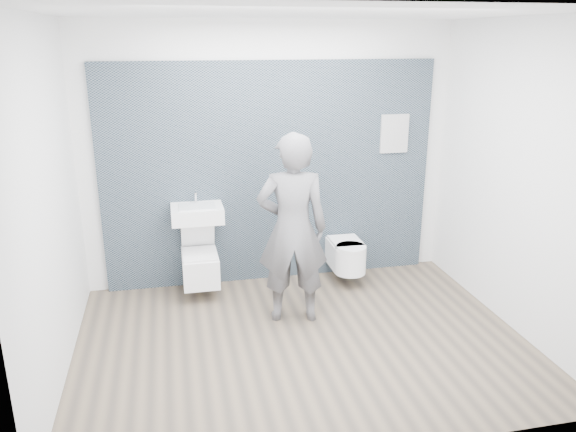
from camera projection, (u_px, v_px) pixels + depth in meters
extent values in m
plane|color=brown|center=(302.00, 341.00, 5.08)|extent=(4.00, 4.00, 0.00)
plane|color=silver|center=(270.00, 156.00, 6.05)|extent=(4.00, 0.00, 4.00)
plane|color=silver|center=(365.00, 258.00, 3.26)|extent=(4.00, 0.00, 4.00)
plane|color=silver|center=(47.00, 206.00, 4.25)|extent=(0.00, 3.00, 3.00)
plane|color=silver|center=(519.00, 179.00, 5.06)|extent=(0.00, 3.00, 3.00)
plane|color=white|center=(305.00, 12.00, 4.22)|extent=(4.00, 4.00, 0.00)
cube|color=black|center=(272.00, 276.00, 6.45)|extent=(3.60, 0.06, 2.40)
cube|color=white|center=(197.00, 214.00, 5.80)|extent=(0.53, 0.40, 0.16)
cube|color=silver|center=(197.00, 207.00, 5.76)|extent=(0.37, 0.27, 0.03)
cylinder|color=silver|center=(196.00, 197.00, 5.88)|extent=(0.02, 0.02, 0.13)
cylinder|color=silver|center=(196.00, 193.00, 5.82)|extent=(0.02, 0.09, 0.02)
cylinder|color=silver|center=(197.00, 221.00, 6.01)|extent=(0.04, 0.04, 0.11)
cube|color=white|center=(200.00, 268.00, 5.91)|extent=(0.37, 0.54, 0.31)
cylinder|color=silver|center=(200.00, 257.00, 5.83)|extent=(0.26, 0.26, 0.03)
cube|color=white|center=(200.00, 254.00, 5.82)|extent=(0.35, 0.43, 0.02)
cube|color=white|center=(198.00, 231.00, 5.93)|extent=(0.35, 0.17, 0.37)
cube|color=silver|center=(199.00, 269.00, 6.17)|extent=(0.10, 0.06, 0.08)
cube|color=white|center=(345.00, 254.00, 6.30)|extent=(0.34, 0.40, 0.29)
cylinder|color=white|center=(350.00, 260.00, 6.11)|extent=(0.34, 0.34, 0.29)
cube|color=white|center=(346.00, 241.00, 6.22)|extent=(0.33, 0.38, 0.03)
cylinder|color=white|center=(351.00, 247.00, 6.05)|extent=(0.33, 0.33, 0.03)
cube|color=silver|center=(340.00, 257.00, 6.49)|extent=(0.10, 0.06, 0.08)
cube|color=white|center=(387.00, 268.00, 6.68)|extent=(0.32, 0.03, 0.42)
imported|color=#5D5D61|center=(292.00, 229.00, 5.23)|extent=(0.73, 0.53, 1.83)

